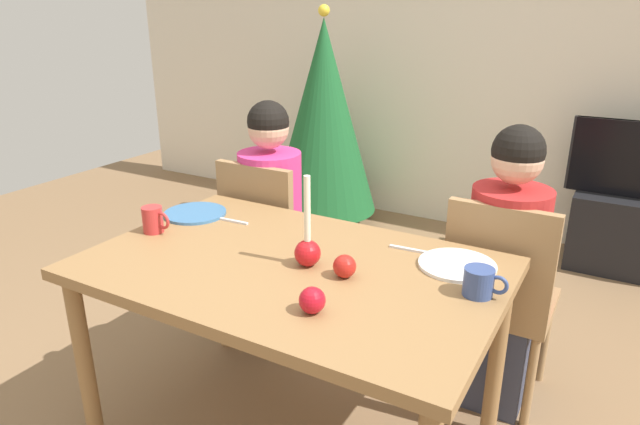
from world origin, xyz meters
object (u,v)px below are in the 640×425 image
chair_left (268,238)px  apple_by_left_plate (312,300)px  apple_near_candle (345,266)px  mug_right (480,282)px  candle_centerpiece (308,247)px  mug_left (153,220)px  tv_stand (626,233)px  plate_right (457,265)px  plate_left (195,213)px  person_left_child (271,225)px  person_right_child (503,276)px  chair_right (499,292)px  christmas_tree (324,118)px  dining_table (291,285)px

chair_left → apple_by_left_plate: bearing=-48.5°
apple_near_candle → mug_right: bearing=12.2°
candle_centerpiece → mug_left: candle_centerpiece is taller
mug_left → apple_near_candle: mug_left is taller
tv_stand → plate_right: plate_right is taller
plate_left → apple_near_candle: size_ratio=3.39×
person_left_child → mug_right: bearing=-25.7°
person_right_child → chair_left: bearing=-178.3°
apple_by_left_plate → plate_left: bearing=151.9°
candle_centerpiece → apple_near_candle: 0.15m
plate_left → mug_left: bearing=-90.9°
plate_right → apple_near_candle: size_ratio=3.41×
chair_right → plate_left: (-1.19, -0.41, 0.24)m
chair_right → candle_centerpiece: (-0.52, -0.59, 0.30)m
person_left_child → apple_near_candle: 0.99m
chair_right → plate_right: size_ratio=3.47×
christmas_tree → plate_right: 2.32m
dining_table → candle_centerpiece: (0.06, 0.02, 0.15)m
chair_left → mug_left: size_ratio=7.24×
chair_right → candle_centerpiece: size_ratio=2.86×
person_right_child → christmas_tree: 2.12m
chair_right → mug_left: chair_right is taller
chair_right → christmas_tree: (-1.59, 1.41, 0.31)m
person_right_child → mug_left: 1.38m
tv_stand → mug_right: bearing=-99.9°
christmas_tree → mug_left: christmas_tree is taller
dining_table → christmas_tree: christmas_tree is taller
plate_left → candle_centerpiece: bearing=-15.7°
chair_right → plate_left: chair_right is taller
person_left_child → christmas_tree: bearing=109.4°
person_left_child → person_right_child: size_ratio=1.00×
apple_near_candle → apple_by_left_plate: size_ratio=0.98×
person_left_child → candle_centerpiece: person_left_child is taller
apple_by_left_plate → dining_table: bearing=133.2°
chair_left → plate_right: bearing=-19.0°
mug_right → person_right_child: bearing=93.2°
dining_table → christmas_tree: 2.26m
dining_table → plate_right: size_ratio=5.40×
plate_right → mug_right: mug_right is taller
plate_right → christmas_tree: bearing=130.6°
dining_table → mug_right: 0.63m
dining_table → chair_right: 0.86m
plate_left → mug_right: (1.22, -0.11, 0.04)m
dining_table → plate_right: (0.50, 0.26, 0.09)m
tv_stand → apple_by_left_plate: bearing=-106.8°
chair_right → mug_left: size_ratio=7.24×
dining_table → candle_centerpiece: 0.16m
chair_right → person_right_child: person_right_child is taller
person_left_child → apple_near_candle: size_ratio=15.40×
person_left_child → christmas_tree: size_ratio=0.74×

